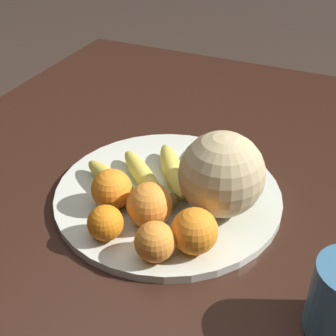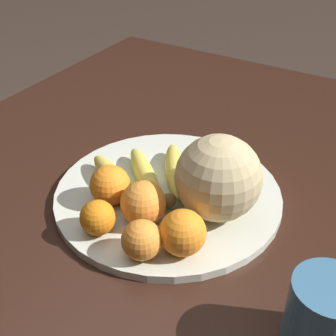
{
  "view_description": "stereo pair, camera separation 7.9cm",
  "coord_description": "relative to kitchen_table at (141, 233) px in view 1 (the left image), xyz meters",
  "views": [
    {
      "loc": [
        0.58,
        0.32,
        1.23
      ],
      "look_at": [
        -0.01,
        0.05,
        0.78
      ],
      "focal_mm": 50.0,
      "sensor_mm": 36.0,
      "label": 1
    },
    {
      "loc": [
        0.55,
        0.39,
        1.23
      ],
      "look_at": [
        -0.01,
        0.05,
        0.78
      ],
      "focal_mm": 50.0,
      "sensor_mm": 36.0,
      "label": 2
    }
  ],
  "objects": [
    {
      "name": "kitchen_table",
      "position": [
        0.0,
        0.0,
        0.0
      ],
      "size": [
        1.37,
        0.99,
        0.72
      ],
      "color": "black",
      "rests_on": "ground_plane"
    },
    {
      "name": "orange_front_right",
      "position": [
        0.07,
        0.06,
        0.14
      ],
      "size": [
        0.07,
        0.07,
        0.07
      ],
      "color": "orange",
      "rests_on": "fruit_bowl"
    },
    {
      "name": "orange_back_right",
      "position": [
        0.13,
        0.01,
        0.13
      ],
      "size": [
        0.06,
        0.06,
        0.06
      ],
      "color": "orange",
      "rests_on": "fruit_bowl"
    },
    {
      "name": "orange_back_left",
      "position": [
        0.14,
        0.1,
        0.14
      ],
      "size": [
        0.06,
        0.06,
        0.06
      ],
      "color": "orange",
      "rests_on": "fruit_bowl"
    },
    {
      "name": "fruit_bowl",
      "position": [
        -0.01,
        0.05,
        0.1
      ],
      "size": [
        0.4,
        0.4,
        0.01
      ],
      "color": "beige",
      "rests_on": "kitchen_table"
    },
    {
      "name": "orange_mid_center",
      "position": [
        0.06,
        -0.02,
        0.14
      ],
      "size": [
        0.07,
        0.07,
        0.07
      ],
      "color": "orange",
      "rests_on": "fruit_bowl"
    },
    {
      "name": "orange_front_left",
      "position": [
        0.1,
        0.14,
        0.14
      ],
      "size": [
        0.07,
        0.07,
        0.07
      ],
      "color": "orange",
      "rests_on": "fruit_bowl"
    },
    {
      "name": "melon",
      "position": [
        -0.01,
        0.15,
        0.18
      ],
      "size": [
        0.14,
        0.14,
        0.14
      ],
      "color": "tan",
      "rests_on": "fruit_bowl"
    },
    {
      "name": "produce_tag",
      "position": [
        0.08,
        0.11,
        0.11
      ],
      "size": [
        0.09,
        0.09,
        0.0
      ],
      "rotation": [
        0.0,
        0.0,
        -0.81
      ],
      "color": "white",
      "rests_on": "fruit_bowl"
    },
    {
      "name": "banana_bunch",
      "position": [
        -0.04,
        0.03,
        0.12
      ],
      "size": [
        0.25,
        0.25,
        0.04
      ],
      "rotation": [
        0.0,
        0.0,
        3.86
      ],
      "color": "brown",
      "rests_on": "fruit_bowl"
    }
  ]
}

